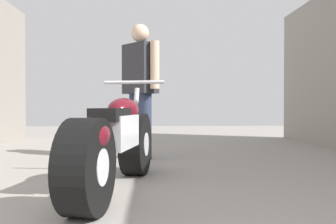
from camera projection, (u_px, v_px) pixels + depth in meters
name	position (u px, v px, depth m)	size (l,w,h in m)	color
ground_plane	(163.00, 172.00, 3.78)	(17.81, 17.81, 0.00)	gray
motorcycle_maroon_cruiser	(115.00, 143.00, 2.90)	(0.69, 2.00, 0.93)	black
mechanic_in_blue	(140.00, 83.00, 4.77)	(0.54, 0.61, 1.75)	#2D3851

